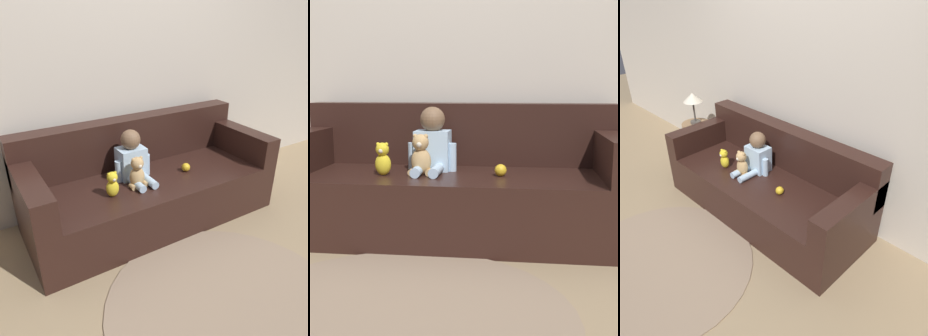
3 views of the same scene
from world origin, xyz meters
TOP-DOWN VIEW (x-y plane):
  - ground_plane at (0.00, 0.00)m, footprint 12.00×12.00m
  - wall_back at (0.00, 0.50)m, footprint 8.00×0.05m
  - couch at (0.00, 0.05)m, footprint 2.06×0.83m
  - person_baby at (-0.15, 0.05)m, footprint 0.31×0.37m
  - teddy_bear_brown at (-0.19, -0.11)m, footprint 0.15×0.11m
  - plush_toy_side at (-0.41, -0.14)m, footprint 0.10×0.09m
  - toy_ball at (0.29, -0.08)m, footprint 0.07×0.07m
  - floor_rug at (-0.10, -1.11)m, footprint 1.54×1.54m

SIDE VIEW (x-z plane):
  - ground_plane at x=0.00m, z-range 0.00..0.00m
  - floor_rug at x=-0.10m, z-range 0.00..0.01m
  - couch at x=0.00m, z-range -0.11..0.70m
  - toy_ball at x=0.29m, z-range 0.40..0.48m
  - plush_toy_side at x=-0.41m, z-range 0.40..0.60m
  - teddy_bear_brown at x=-0.19m, z-range 0.40..0.65m
  - person_baby at x=-0.15m, z-range 0.37..0.77m
  - wall_back at x=0.00m, z-range 0.00..2.60m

